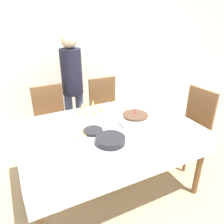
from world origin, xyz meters
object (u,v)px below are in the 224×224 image
(plate_stack_main, at_px, (110,140))
(dining_chair_far_right, at_px, (105,108))
(dining_chair_right_end, at_px, (193,123))
(person_standing, at_px, (72,81))
(plate_stack_dessert, at_px, (93,131))
(dining_chair_far_left, at_px, (52,119))
(birthday_cake, at_px, (135,120))
(champagne_tray, at_px, (90,112))

(plate_stack_main, bearing_deg, dining_chair_far_right, 67.20)
(dining_chair_right_end, relative_size, person_standing, 0.60)
(plate_stack_dessert, bearing_deg, dining_chair_far_left, 103.13)
(dining_chair_right_end, bearing_deg, dining_chair_far_right, 131.64)
(birthday_cake, bearing_deg, champagne_tray, 137.94)
(dining_chair_far_right, xyz_separation_m, champagne_tray, (-0.48, -0.66, 0.32))
(dining_chair_far_right, xyz_separation_m, plate_stack_main, (-0.49, -1.16, 0.26))
(dining_chair_far_right, relative_size, plate_stack_main, 3.54)
(plate_stack_dessert, distance_m, person_standing, 1.11)
(dining_chair_far_right, relative_size, birthday_cake, 3.70)
(birthday_cake, relative_size, plate_stack_main, 0.96)
(plate_stack_main, bearing_deg, person_standing, 86.77)
(dining_chair_right_end, bearing_deg, champagne_tray, 169.40)
(dining_chair_right_end, distance_m, plate_stack_dessert, 1.38)
(dining_chair_far_left, height_order, person_standing, person_standing)
(plate_stack_main, xyz_separation_m, plate_stack_dessert, (-0.07, 0.24, -0.01))
(champagne_tray, height_order, plate_stack_main, champagne_tray)
(dining_chair_far_right, xyz_separation_m, birthday_cake, (-0.12, -0.98, 0.29))
(dining_chair_far_left, bearing_deg, dining_chair_right_end, -29.80)
(dining_chair_far_right, height_order, person_standing, person_standing)
(dining_chair_right_end, height_order, champagne_tray, dining_chair_right_end)
(plate_stack_main, distance_m, person_standing, 1.34)
(birthday_cake, relative_size, champagne_tray, 0.75)
(champagne_tray, bearing_deg, plate_stack_main, -91.11)
(dining_chair_far_left, relative_size, champagne_tray, 2.76)
(dining_chair_far_right, bearing_deg, dining_chair_far_left, 180.00)
(plate_stack_dessert, bearing_deg, plate_stack_main, -74.07)
(dining_chair_right_end, bearing_deg, birthday_cake, -174.92)
(person_standing, bearing_deg, plate_stack_dessert, -97.47)
(dining_chair_far_left, xyz_separation_m, champagne_tray, (0.29, -0.66, 0.32))
(plate_stack_main, bearing_deg, plate_stack_dessert, 105.93)
(dining_chair_far_left, bearing_deg, champagne_tray, -66.08)
(dining_chair_far_left, height_order, plate_stack_main, dining_chair_far_left)
(plate_stack_dessert, relative_size, person_standing, 0.12)
(dining_chair_right_end, height_order, person_standing, person_standing)
(dining_chair_right_end, distance_m, champagne_tray, 1.34)
(birthday_cake, distance_m, plate_stack_dessert, 0.44)
(dining_chair_far_right, relative_size, person_standing, 0.60)
(dining_chair_right_end, xyz_separation_m, champagne_tray, (-1.28, 0.24, 0.32))
(champagne_tray, bearing_deg, dining_chair_far_left, 113.92)
(dining_chair_far_left, distance_m, plate_stack_dessert, 0.98)
(dining_chair_right_end, relative_size, champagne_tray, 2.76)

